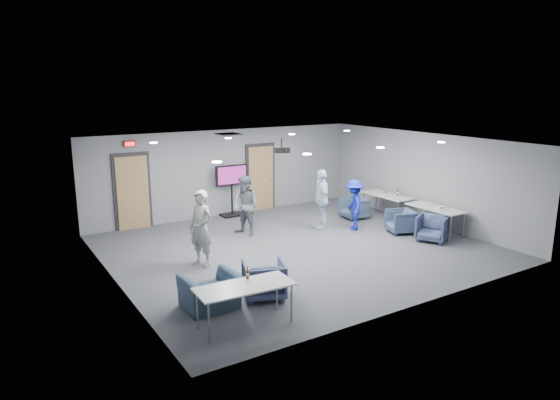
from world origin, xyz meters
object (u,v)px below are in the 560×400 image
table_front_left (245,288)px  bottle_front (248,274)px  person_c (321,199)px  chair_right_b (401,221)px  chair_front_a (264,279)px  bottle_right (397,192)px  projector (282,149)px  chair_right_c (432,228)px  chair_right_a (354,208)px  person_a (201,228)px  table_right_a (387,196)px  table_right_b (435,209)px  person_b (246,206)px  chair_front_b (211,292)px  tv_stand (232,187)px  person_d (354,205)px

table_front_left → bottle_front: size_ratio=7.75×
person_c → table_front_left: (-4.65, -4.08, -0.18)m
chair_right_b → chair_front_a: (-5.43, -1.72, 0.04)m
chair_front_a → bottle_right: 7.10m
chair_right_b → projector: 3.95m
chair_right_c → table_front_left: (-6.45, -1.59, 0.34)m
bottle_right → bottle_front: bearing=-153.9°
chair_right_a → person_a: bearing=-71.1°
chair_right_a → chair_right_b: (0.11, -1.89, 0.00)m
table_front_left → projector: projector is taller
table_right_a → bottle_right: size_ratio=6.74×
person_a → chair_right_b: (5.74, -0.56, -0.55)m
person_c → chair_front_a: 5.00m
chair_right_a → table_front_left: table_front_left is taller
bottle_right → chair_right_a: bearing=148.5°
table_right_a → table_front_left: (-7.10, -3.97, -0.00)m
person_a → bottle_front: person_a is taller
person_a → table_right_b: person_a is taller
person_b → chair_right_a: 3.70m
bottle_right → projector: 4.39m
chair_front_b → table_right_a: (7.33, 3.04, 0.35)m
chair_front_a → chair_front_b: size_ratio=0.80×
table_right_a → person_b: bearing=81.2°
person_b → chair_front_a: size_ratio=2.05×
person_c → chair_right_a: person_c is taller
table_right_b → tv_stand: bearing=40.3°
table_right_a → bottle_right: bearing=-133.6°
chair_right_a → chair_front_b: 7.32m
chair_right_c → person_a: bearing=-132.7°
chair_right_a → tv_stand: tv_stand is taller
person_c → person_b: bearing=-84.9°
chair_front_b → bottle_right: size_ratio=4.00×
person_c → bottle_right: size_ratio=6.88×
person_b → table_right_a: bearing=59.9°
chair_right_a → chair_front_a: bearing=-50.2°
chair_right_b → chair_front_b: same height
person_c → table_right_b: person_c is taller
projector → tv_stand: bearing=110.0°
person_a → tv_stand: (2.59, 3.62, 0.04)m
chair_right_c → chair_front_a: (-5.59, -0.74, 0.02)m
person_a → table_right_b: 6.64m
person_d → person_a: bearing=-55.5°
chair_right_c → bottle_right: (0.87, 2.17, 0.48)m
tv_stand → person_c: bearing=-60.5°
bottle_right → projector: (-4.09, 0.19, 1.58)m
person_b → chair_right_c: (3.92, -3.09, -0.48)m
chair_front_a → projector: 4.40m
person_c → chair_right_c: (1.80, -2.49, -0.52)m
chair_front_a → table_front_left: chair_front_a is taller
bottle_front → person_d: bearing=32.2°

